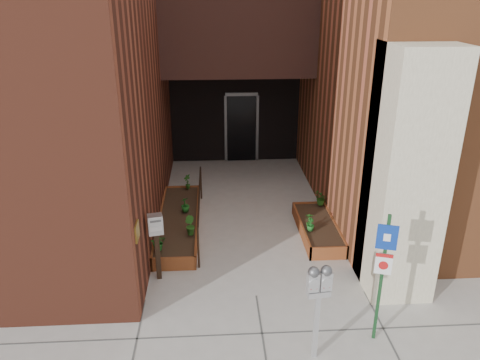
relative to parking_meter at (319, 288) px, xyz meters
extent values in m
plane|color=#9E9991|center=(-0.73, 1.54, -1.23)|extent=(80.00, 80.00, 0.00)
cube|color=#BCB090|center=(1.82, 1.74, 0.97)|extent=(1.10, 1.20, 4.40)
cube|color=black|center=(-0.73, 7.54, 2.77)|extent=(4.20, 2.00, 2.00)
cube|color=black|center=(-0.73, 8.94, 0.27)|extent=(4.00, 0.30, 3.00)
cube|color=black|center=(-0.53, 8.76, -0.18)|extent=(0.90, 0.06, 2.10)
cube|color=#B79338|center=(-2.72, 1.34, 0.27)|extent=(0.04, 0.30, 0.30)
cube|color=brown|center=(-2.28, 2.46, -1.08)|extent=(0.90, 0.04, 0.30)
cube|color=brown|center=(-2.28, 6.02, -1.08)|extent=(0.90, 0.04, 0.30)
cube|color=brown|center=(-2.71, 4.24, -1.08)|extent=(0.04, 3.60, 0.30)
cube|color=brown|center=(-1.85, 4.24, -1.08)|extent=(0.04, 3.60, 0.30)
cube|color=black|center=(-2.28, 4.24, -1.10)|extent=(0.82, 3.52, 0.26)
cube|color=brown|center=(0.87, 2.66, -1.08)|extent=(0.80, 0.04, 0.30)
cube|color=brown|center=(0.87, 4.82, -1.08)|extent=(0.80, 0.04, 0.30)
cube|color=brown|center=(0.49, 3.74, -1.08)|extent=(0.04, 2.20, 0.30)
cube|color=brown|center=(1.25, 3.74, -1.08)|extent=(0.04, 2.20, 0.30)
cube|color=black|center=(0.87, 3.74, -1.10)|extent=(0.72, 2.12, 0.26)
cylinder|color=black|center=(-1.78, 2.54, -0.78)|extent=(0.04, 0.04, 0.90)
cylinder|color=black|center=(-1.78, 5.84, -0.78)|extent=(0.04, 0.04, 0.90)
cylinder|color=black|center=(-1.78, 4.19, -0.35)|extent=(0.04, 3.30, 0.04)
cube|color=#B8B8BB|center=(0.00, 0.00, -0.68)|extent=(0.07, 0.07, 1.10)
cube|color=#B8B8BB|center=(0.00, 0.00, -0.09)|extent=(0.34, 0.17, 0.09)
cube|color=#B8B8BB|center=(-0.09, -0.01, 0.11)|extent=(0.18, 0.13, 0.29)
sphere|color=#59595B|center=(-0.09, -0.01, 0.28)|extent=(0.16, 0.16, 0.16)
cube|color=white|center=(-0.09, -0.07, 0.13)|extent=(0.10, 0.02, 0.06)
cube|color=#B21414|center=(-0.09, -0.07, 0.05)|extent=(0.10, 0.02, 0.03)
cube|color=#B8B8BB|center=(0.09, 0.01, 0.11)|extent=(0.18, 0.13, 0.29)
sphere|color=#59595B|center=(0.09, 0.01, 0.28)|extent=(0.16, 0.16, 0.16)
cube|color=white|center=(0.10, -0.05, 0.13)|extent=(0.10, 0.02, 0.06)
cube|color=#B21414|center=(0.10, -0.05, 0.05)|extent=(0.10, 0.02, 0.03)
cube|color=#163E1E|center=(1.03, 0.34, -0.14)|extent=(0.06, 0.06, 2.19)
cube|color=navy|center=(1.03, 0.31, 0.61)|extent=(0.29, 0.11, 0.40)
cube|color=white|center=(1.02, 0.31, 0.61)|extent=(0.10, 0.04, 0.12)
cube|color=white|center=(1.03, 0.31, 0.16)|extent=(0.24, 0.09, 0.35)
cube|color=#B21414|center=(1.02, 0.31, 0.31)|extent=(0.24, 0.09, 0.06)
cylinder|color=#B21414|center=(1.02, 0.30, 0.14)|extent=(0.14, 0.05, 0.14)
cube|color=black|center=(-2.54, 2.22, -0.74)|extent=(0.11, 0.11, 0.98)
cube|color=silver|center=(-2.54, 2.22, -0.07)|extent=(0.30, 0.25, 0.38)
cube|color=#59595B|center=(-2.52, 2.12, 0.04)|extent=(0.19, 0.05, 0.04)
cube|color=white|center=(-2.52, 2.12, -0.11)|extent=(0.21, 0.05, 0.09)
imported|color=#1C631C|center=(-2.58, 2.78, -0.76)|extent=(0.35, 0.35, 0.34)
imported|color=#245718|center=(-1.98, 3.39, -0.72)|extent=(0.32, 0.32, 0.41)
imported|color=#195618|center=(-2.13, 4.49, -0.75)|extent=(0.28, 0.28, 0.35)
imported|color=#225718|center=(-2.13, 5.84, -0.73)|extent=(0.28, 0.28, 0.39)
imported|color=#1C631F|center=(0.62, 3.39, -0.78)|extent=(0.24, 0.24, 0.30)
imported|color=#205A19|center=(0.62, 3.55, -0.76)|extent=(0.21, 0.21, 0.34)
imported|color=#255E1A|center=(1.12, 4.64, -0.76)|extent=(0.43, 0.43, 0.34)
camera|label=1|loc=(-1.46, -5.46, 3.94)|focal=35.00mm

